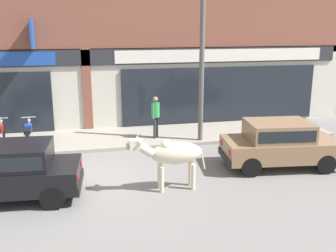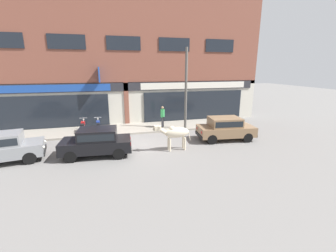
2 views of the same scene
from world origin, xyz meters
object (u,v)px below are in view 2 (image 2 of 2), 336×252
motorcycle_0 (83,126)px  motorcycle_1 (98,126)px  pedestrian (163,114)px  utility_pole (186,89)px  car_0 (97,141)px  car_2 (1,147)px  car_1 (225,127)px  cow (175,133)px

motorcycle_0 → motorcycle_1: same height
pedestrian → utility_pole: size_ratio=0.28×
motorcycle_0 → utility_pole: bearing=-6.9°
motorcycle_0 → utility_pole: (7.24, -0.88, 2.48)m
car_0 → car_2: size_ratio=0.98×
motorcycle_0 → pedestrian: (5.66, -0.23, 0.60)m
car_1 → car_2: 12.19m
cow → car_0: bearing=176.5°
utility_pole → cow: bearing=-116.8°
cow → car_2: 8.58m
utility_pole → car_2: bearing=-162.1°
car_2 → motorcycle_1: car_2 is taller
car_0 → cow: bearing=-3.5°
car_0 → motorcycle_0: (-1.12, 4.51, -0.30)m
car_1 → motorcycle_0: bearing=156.8°
cow → car_1: bearing=14.7°
cow → motorcycle_1: bearing=132.2°
cow → car_1: cow is taller
car_1 → pedestrian: size_ratio=2.33×
car_2 → motorcycle_1: (4.30, 4.21, -0.30)m
car_2 → utility_pole: bearing=17.9°
car_2 → utility_pole: size_ratio=0.66×
car_1 → car_0: bearing=-174.9°
car_0 → motorcycle_0: car_0 is taller
car_1 → car_2: bearing=-177.9°
car_1 → cow: bearing=-165.3°
car_0 → car_2: bearing=176.9°
motorcycle_0 → motorcycle_1: bearing=-3.2°
utility_pole → motorcycle_1: bearing=172.5°
car_2 → car_1: bearing=2.1°
car_0 → car_1: (7.78, 0.70, 0.00)m
motorcycle_1 → cow: bearing=-47.8°
car_0 → motorcycle_1: bearing=91.3°
motorcycle_0 → pedestrian: pedestrian is taller
cow → car_0: size_ratio=0.58×
car_1 → motorcycle_0: size_ratio=2.06×
car_1 → utility_pole: 4.02m
utility_pole → car_1: bearing=-60.4°
motorcycle_1 → car_2: bearing=-135.6°
car_0 → motorcycle_0: size_ratio=2.05×
car_0 → car_1: 7.81m
pedestrian → utility_pole: 2.54m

